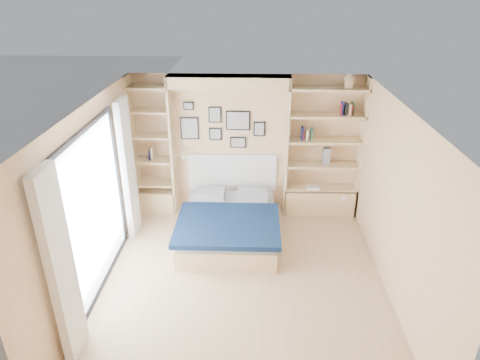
{
  "coord_description": "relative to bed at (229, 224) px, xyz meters",
  "views": [
    {
      "loc": [
        0.13,
        -4.9,
        3.91
      ],
      "look_at": [
        -0.07,
        0.9,
        1.18
      ],
      "focal_mm": 32.0,
      "sensor_mm": 36.0,
      "label": 1
    }
  ],
  "objects": [
    {
      "name": "photo_gallery",
      "position": [
        -0.19,
        1.07,
        1.34
      ],
      "size": [
        1.48,
        0.02,
        0.82
      ],
      "color": "black",
      "rests_on": "ground"
    },
    {
      "name": "room_shell",
      "position": [
        -0.13,
        0.37,
        0.81
      ],
      "size": [
        4.5,
        4.5,
        4.5
      ],
      "color": "#EABF8D",
      "rests_on": "ground"
    },
    {
      "name": "shelf_decor",
      "position": [
        1.36,
        0.92,
        1.43
      ],
      "size": [
        3.49,
        0.23,
        2.03
      ],
      "color": "#A51E1E",
      "rests_on": "ground"
    },
    {
      "name": "reading_lamps",
      "position": [
        -0.04,
        0.85,
        0.84
      ],
      "size": [
        1.92,
        0.12,
        0.15
      ],
      "color": "silver",
      "rests_on": "ground"
    },
    {
      "name": "bed",
      "position": [
        0.0,
        0.0,
        0.0
      ],
      "size": [
        1.61,
        2.09,
        1.07
      ],
      "color": "#DFBB89",
      "rests_on": "ground"
    },
    {
      "name": "ground",
      "position": [
        0.26,
        -1.15,
        -0.27
      ],
      "size": [
        4.5,
        4.5,
        0.0
      ],
      "primitive_type": "plane",
      "color": "tan",
      "rests_on": "ground"
    },
    {
      "name": "deck_chair",
      "position": [
        -2.77,
        -0.06,
        0.08
      ],
      "size": [
        0.47,
        0.74,
        0.73
      ],
      "rotation": [
        0.0,
        0.0,
        -0.05
      ],
      "color": "tan",
      "rests_on": "ground"
    }
  ]
}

